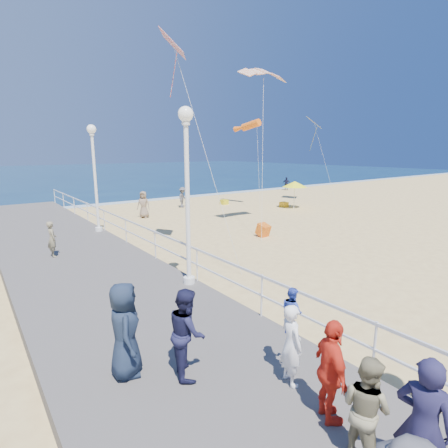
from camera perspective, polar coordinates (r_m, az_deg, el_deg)
ground at (r=14.63m, az=12.71°, el=-6.24°), size 160.00×160.00×0.00m
ocean at (r=74.86m, az=-28.64°, el=7.08°), size 160.00×90.00×0.05m
surf_line at (r=31.64m, az=-16.62°, el=3.35°), size 160.00×1.20×0.04m
boardwalk at (r=10.42m, az=-16.10°, el=-12.86°), size 5.00×44.00×0.40m
railing at (r=11.05m, az=-4.44°, el=-5.14°), size 0.05×42.00×0.55m
lamp_post_mid at (r=10.44m, az=-6.06°, el=7.32°), size 0.44×0.44×5.32m
lamp_post_far at (r=18.74m, az=-20.42°, el=8.68°), size 0.44×0.44×5.32m
woman_holding_toddler at (r=6.60m, az=10.91°, el=-18.75°), size 0.49×0.62×1.49m
toddler_held at (r=6.53m, az=11.02°, el=-13.72°), size 0.43×0.50×0.87m
spectator_0 at (r=5.33m, az=29.76°, el=-26.70°), size 0.55×0.73×1.79m
spectator_1 at (r=5.55m, az=22.11°, el=-26.10°), size 0.62×0.77×1.49m
spectator_3 at (r=5.93m, az=17.09°, el=-22.06°), size 0.83×1.04×1.65m
spectator_4 at (r=6.87m, az=-15.91°, el=-16.28°), size 0.80×1.00×1.79m
spectator_6 at (r=15.16m, az=-26.26°, el=-2.22°), size 0.36×0.53×1.41m
spectator_7 at (r=6.72m, az=-6.07°, el=-17.12°), size 0.88×0.98×1.67m
beach_walker_a at (r=28.07m, az=-6.78°, el=4.35°), size 1.21×1.12×1.63m
beach_walker_b at (r=40.76m, az=10.16°, el=6.51°), size 0.82×0.92×1.50m
beach_walker_c at (r=24.19m, az=-13.01°, el=3.12°), size 1.03×1.03×1.80m
box_kite at (r=18.58m, az=6.41°, el=-1.16°), size 0.61×0.75×0.74m
beach_umbrella at (r=27.82m, az=11.48°, el=6.39°), size 1.90×1.90×2.14m
beach_chair_left at (r=29.56m, az=0.03°, el=3.61°), size 0.55×0.55×0.40m
beach_chair_right at (r=28.61m, az=9.75°, el=3.16°), size 0.55×0.55×0.40m
kite_parafoil at (r=20.41m, az=6.50°, el=23.55°), size 2.94×0.94×0.65m
kite_windsock at (r=28.00m, az=4.45°, el=15.82°), size 1.02×2.76×1.10m
kite_diamond_multi at (r=31.31m, az=14.51°, el=15.71°), size 1.88×1.81×0.92m
kite_diamond_redwhite at (r=15.11m, az=-8.36°, el=27.09°), size 1.43×1.51×0.88m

